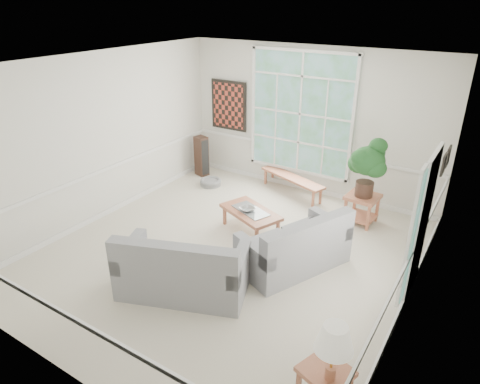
% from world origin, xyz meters
% --- Properties ---
extents(floor, '(5.50, 6.00, 0.01)m').
position_xyz_m(floor, '(0.00, 0.00, -0.01)').
color(floor, beige).
rests_on(floor, ground).
extents(ceiling, '(5.50, 6.00, 0.02)m').
position_xyz_m(ceiling, '(0.00, 0.00, 3.00)').
color(ceiling, white).
rests_on(ceiling, ground).
extents(wall_back, '(5.50, 0.02, 3.00)m').
position_xyz_m(wall_back, '(0.00, 3.00, 1.50)').
color(wall_back, silver).
rests_on(wall_back, ground).
extents(wall_front, '(5.50, 0.02, 3.00)m').
position_xyz_m(wall_front, '(0.00, -3.00, 1.50)').
color(wall_front, silver).
rests_on(wall_front, ground).
extents(wall_left, '(0.02, 6.00, 3.00)m').
position_xyz_m(wall_left, '(-2.75, 0.00, 1.50)').
color(wall_left, silver).
rests_on(wall_left, ground).
extents(wall_right, '(0.02, 6.00, 3.00)m').
position_xyz_m(wall_right, '(2.75, 0.00, 1.50)').
color(wall_right, silver).
rests_on(wall_right, ground).
extents(window_back, '(2.30, 0.08, 2.40)m').
position_xyz_m(window_back, '(-0.20, 2.96, 1.65)').
color(window_back, white).
rests_on(window_back, wall_back).
extents(entry_door, '(0.08, 0.90, 2.10)m').
position_xyz_m(entry_door, '(2.71, 0.60, 1.05)').
color(entry_door, white).
rests_on(entry_door, floor).
extents(door_sidelight, '(0.08, 0.26, 1.90)m').
position_xyz_m(door_sidelight, '(2.71, -0.03, 1.15)').
color(door_sidelight, white).
rests_on(door_sidelight, wall_right).
extents(wall_art, '(0.90, 0.06, 1.10)m').
position_xyz_m(wall_art, '(-1.95, 2.95, 1.60)').
color(wall_art, '#5E251B').
rests_on(wall_art, wall_back).
extents(wall_frame_near, '(0.04, 0.26, 0.32)m').
position_xyz_m(wall_frame_near, '(2.71, 1.75, 1.55)').
color(wall_frame_near, black).
rests_on(wall_frame_near, wall_right).
extents(wall_frame_far, '(0.04, 0.26, 0.32)m').
position_xyz_m(wall_frame_far, '(2.71, 2.15, 1.55)').
color(wall_frame_far, black).
rests_on(wall_frame_far, wall_right).
extents(loveseat_right, '(1.46, 1.86, 0.90)m').
position_xyz_m(loveseat_right, '(1.03, 0.26, 0.45)').
color(loveseat_right, gray).
rests_on(loveseat_right, floor).
extents(loveseat_front, '(1.97, 1.47, 0.95)m').
position_xyz_m(loveseat_front, '(0.00, -1.12, 0.48)').
color(loveseat_front, gray).
rests_on(loveseat_front, floor).
extents(coffee_table, '(1.25, 0.97, 0.41)m').
position_xyz_m(coffee_table, '(-0.07, 0.81, 0.21)').
color(coffee_table, '#A85F43').
rests_on(coffee_table, floor).
extents(pewter_bowl, '(0.39, 0.39, 0.08)m').
position_xyz_m(pewter_bowl, '(-0.12, 0.77, 0.45)').
color(pewter_bowl, '#949499').
rests_on(pewter_bowl, coffee_table).
extents(window_bench, '(1.63, 0.84, 0.38)m').
position_xyz_m(window_bench, '(-0.16, 2.65, 0.19)').
color(window_bench, '#A85F43').
rests_on(window_bench, floor).
extents(end_table, '(0.59, 0.59, 0.55)m').
position_xyz_m(end_table, '(1.48, 2.18, 0.28)').
color(end_table, '#A85F43').
rests_on(end_table, floor).
extents(houseplant, '(0.81, 0.81, 1.09)m').
position_xyz_m(houseplant, '(1.49, 2.17, 1.10)').
color(houseplant, '#1C4B1F').
rests_on(houseplant, end_table).
extents(table_lamp, '(0.40, 0.40, 0.65)m').
position_xyz_m(table_lamp, '(2.47, -1.90, 0.79)').
color(table_lamp, white).
rests_on(table_lamp, side_table).
extents(pet_bed, '(0.53, 0.53, 0.14)m').
position_xyz_m(pet_bed, '(-1.87, 2.08, 0.07)').
color(pet_bed, slate).
rests_on(pet_bed, floor).
extents(floor_speaker, '(0.34, 0.30, 0.92)m').
position_xyz_m(floor_speaker, '(-2.40, 2.47, 0.46)').
color(floor_speaker, '#352018').
rests_on(floor_speaker, floor).
extents(cat, '(0.40, 0.33, 0.16)m').
position_xyz_m(cat, '(1.18, 0.84, 0.54)').
color(cat, black).
rests_on(cat, loveseat_right).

